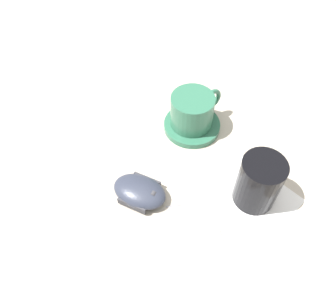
{
  "coord_description": "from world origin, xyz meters",
  "views": [
    {
      "loc": [
        -0.37,
        -0.11,
        0.54
      ],
      "look_at": [
        -0.02,
        0.08,
        0.03
      ],
      "focal_mm": 35.0,
      "sensor_mm": 36.0,
      "label": 1
    }
  ],
  "objects_px": {
    "saucer": "(192,125)",
    "computer_mouse": "(140,191)",
    "drinking_glass": "(259,182)",
    "coffee_cup": "(193,110)"
  },
  "relations": [
    {
      "from": "drinking_glass",
      "to": "coffee_cup",
      "type": "bearing_deg",
      "value": 59.66
    },
    {
      "from": "saucer",
      "to": "computer_mouse",
      "type": "relative_size",
      "value": 1.15
    },
    {
      "from": "coffee_cup",
      "to": "computer_mouse",
      "type": "xyz_separation_m",
      "value": [
        -0.21,
        0.01,
        -0.03
      ]
    },
    {
      "from": "saucer",
      "to": "coffee_cup",
      "type": "xyz_separation_m",
      "value": [
        0.0,
        0.0,
        0.04
      ]
    },
    {
      "from": "saucer",
      "to": "drinking_glass",
      "type": "xyz_separation_m",
      "value": [
        -0.1,
        -0.18,
        0.05
      ]
    },
    {
      "from": "saucer",
      "to": "computer_mouse",
      "type": "distance_m",
      "value": 0.2
    },
    {
      "from": "coffee_cup",
      "to": "drinking_glass",
      "type": "relative_size",
      "value": 1.13
    },
    {
      "from": "saucer",
      "to": "computer_mouse",
      "type": "height_order",
      "value": "computer_mouse"
    },
    {
      "from": "saucer",
      "to": "computer_mouse",
      "type": "bearing_deg",
      "value": 177.79
    },
    {
      "from": "coffee_cup",
      "to": "computer_mouse",
      "type": "relative_size",
      "value": 1.1
    }
  ]
}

